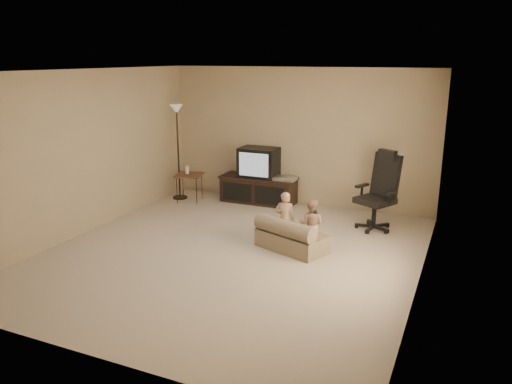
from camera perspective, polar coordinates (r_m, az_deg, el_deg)
floor at (r=7.07m, az=-2.72°, el=-7.04°), size 5.50×5.50×0.00m
room_shell at (r=6.64m, az=-2.89°, el=5.18°), size 5.50×5.50×5.50m
tv_stand at (r=9.36m, az=0.33°, el=1.38°), size 1.47×0.55×1.05m
office_chair at (r=8.15m, az=13.77°, el=-1.04°), size 0.79×0.80×1.26m
side_table at (r=9.51m, az=-7.68°, el=1.93°), size 0.58×0.58×0.71m
floor_lamp at (r=9.59m, az=-8.98°, el=6.93°), size 0.28×0.28×1.81m
child_sofa at (r=7.13m, az=3.93°, el=-5.15°), size 1.12×0.86×0.48m
toddler_left at (r=7.22m, az=3.32°, el=-3.11°), size 0.34×0.28×0.82m
toddler_right at (r=7.13m, az=6.32°, el=-3.72°), size 0.37×0.21×0.75m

